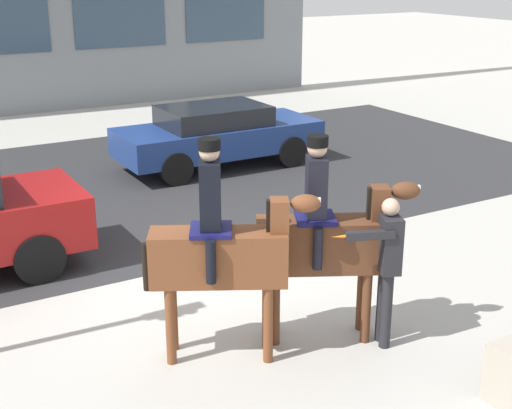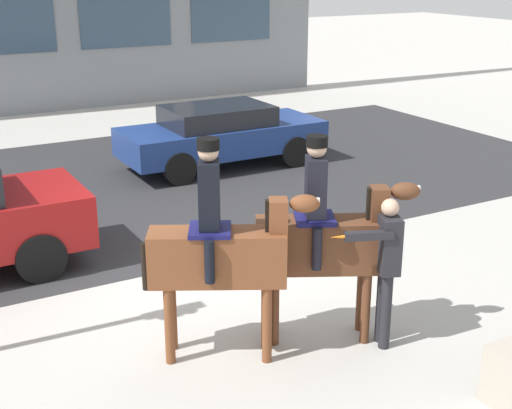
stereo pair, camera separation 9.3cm
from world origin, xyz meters
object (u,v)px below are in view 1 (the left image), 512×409
at_px(mounted_horse_lead, 222,250).
at_px(mounted_horse_companion, 325,238).
at_px(street_car_far_lane, 218,134).
at_px(pedestrian_bystander, 386,260).

relative_size(mounted_horse_lead, mounted_horse_companion, 1.03).
height_order(mounted_horse_lead, mounted_horse_companion, mounted_horse_lead).
bearing_deg(mounted_horse_companion, mounted_horse_lead, -162.31).
bearing_deg(mounted_horse_companion, street_car_far_lane, 99.52).
distance_m(pedestrian_bystander, street_car_far_lane, 7.96).
xyz_separation_m(mounted_horse_companion, street_car_far_lane, (2.31, 7.24, -0.54)).
xyz_separation_m(pedestrian_bystander, street_car_far_lane, (1.80, 7.74, -0.34)).
bearing_deg(mounted_horse_companion, pedestrian_bystander, -17.45).
xyz_separation_m(mounted_horse_lead, pedestrian_bystander, (1.73, -0.70, -0.23)).
xyz_separation_m(mounted_horse_lead, mounted_horse_companion, (1.22, -0.20, -0.03)).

